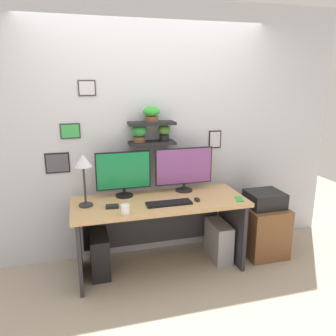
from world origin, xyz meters
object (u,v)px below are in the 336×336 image
Objects in this scene: cell_phone at (239,199)px; computer_tower_right at (219,241)px; monitor_right at (184,168)px; computer_mouse at (197,199)px; coffee_mug at (125,210)px; computer_tower_left at (100,254)px; scissors_tray at (112,206)px; desk at (158,217)px; drawer_cabinet at (262,230)px; printer at (265,199)px; desk_lamp at (83,166)px; monitor_left at (123,173)px; keyboard at (169,203)px.

computer_tower_right is at bearing 134.81° from cell_phone.
monitor_right is 6.92× the size of computer_mouse.
coffee_mug is 0.71m from computer_tower_left.
coffee_mug is at bearing -64.02° from scissors_tray.
desk reaches higher than drawer_cabinet.
printer is (1.19, -0.05, 0.10)m from desk.
cell_phone reaches higher than drawer_cabinet.
drawer_cabinet is at bearing 43.14° from cell_phone.
monitor_right is 1.06m from desk_lamp.
computer_tower_right is at bearing 23.01° from computer_mouse.
coffee_mug is (-0.71, -0.49, -0.21)m from monitor_right.
monitor_left reaches higher than computer_tower_right.
computer_mouse is 0.24× the size of printer.
monitor_right is 6.92× the size of coffee_mug.
scissors_tray is at bearing -177.07° from printer.
computer_mouse is 1.14m from desk_lamp.
monitor_right is 1.12× the size of drawer_cabinet.
computer_mouse reaches higher than computer_tower_left.
computer_tower_right is (0.34, -0.20, -0.80)m from monitor_right.
keyboard is at bearing -167.55° from cell_phone.
monitor_right reaches higher than cell_phone.
coffee_mug is at bearing -167.98° from computer_mouse.
computer_mouse is 0.43m from cell_phone.
desk is 12.32× the size of cell_phone.
cell_phone reaches higher than computer_tower_right.
cell_phone is at bearing -10.46° from computer_mouse.
printer is 0.68m from computer_tower_right.
desk_lamp is at bearing -162.50° from computer_tower_left.
coffee_mug is at bearing -169.93° from drawer_cabinet.
scissors_tray is 1.27m from computer_tower_right.
monitor_right is 5.19× the size of scissors_tray.
drawer_cabinet is 1.47× the size of printer.
monitor_right is 0.88m from coffee_mug.
monitor_left is at bearing 153.61° from computer_mouse.
cell_phone is (1.49, -0.23, -0.39)m from desk_lamp.
drawer_cabinet is at bearing -0.75° from desk_lamp.
keyboard is at bearing 17.63° from coffee_mug.
desk is at bearing 107.27° from keyboard.
computer_tower_left is (-1.39, 0.26, -0.54)m from cell_phone.
keyboard is 1.06× the size of computer_tower_right.
monitor_left reaches higher than drawer_cabinet.
printer is (1.13, 0.14, -0.12)m from keyboard.
printer reaches higher than computer_tower_left.
monitor_left is 0.85m from computer_tower_left.
keyboard is 0.47m from coffee_mug.
cell_phone is 0.66m from drawer_cabinet.
scissors_tray is at bearing 177.42° from computer_mouse.
coffee_mug is at bearing -164.57° from computer_tower_right.
drawer_cabinet is (1.67, 0.09, -0.48)m from scissors_tray.
cell_phone is 0.37× the size of printer.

